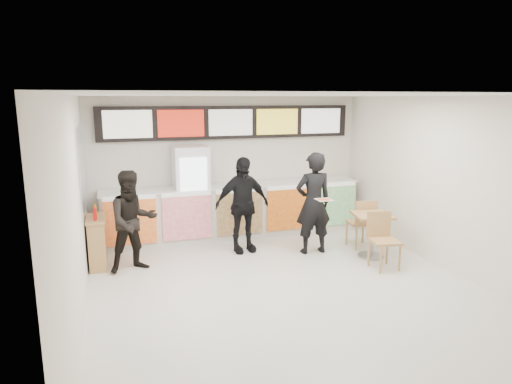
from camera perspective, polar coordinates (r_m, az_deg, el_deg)
name	(u,v)px	position (r m, az deg, el deg)	size (l,w,h in m)	color
floor	(290,292)	(7.27, 4.22, -12.40)	(7.00, 7.00, 0.00)	beige
ceiling	(293,95)	(6.64, 4.62, 11.97)	(7.00, 7.00, 0.00)	white
wall_back	(230,166)	(10.06, -3.33, 3.30)	(6.00, 6.00, 0.00)	silver
wall_left	(75,214)	(6.30, -21.67, -2.58)	(7.00, 7.00, 0.00)	silver
wall_right	(455,186)	(8.41, 23.61, 0.68)	(7.00, 7.00, 0.00)	silver
service_counter	(235,211)	(9.86, -2.65, -2.36)	(5.56, 0.77, 1.14)	silver
menu_board	(230,122)	(9.89, -3.26, 8.69)	(5.50, 0.14, 0.70)	black
drinks_fridge	(191,194)	(9.57, -8.09, -0.26)	(0.70, 0.67, 2.00)	white
mirror_panel	(82,168)	(8.66, -20.91, 2.86)	(0.01, 2.00, 1.50)	#B2B7BF
customer_main	(313,203)	(8.80, 7.17, -1.40)	(0.72, 0.47, 1.97)	black
customer_left	(133,221)	(8.13, -15.15, -3.55)	(0.86, 0.67, 1.77)	black
customer_mid	(242,205)	(8.82, -1.74, -1.61)	(1.10, 0.46, 1.87)	black
pizza_slice	(324,199)	(8.37, 8.52, -0.91)	(0.36, 0.36, 0.02)	beige
cafe_table	(372,227)	(8.86, 14.28, -4.30)	(0.78, 1.75, 0.99)	#AB874E
condiment_ledge	(97,241)	(8.63, -19.25, -5.86)	(0.33, 0.80, 1.07)	#AB874E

